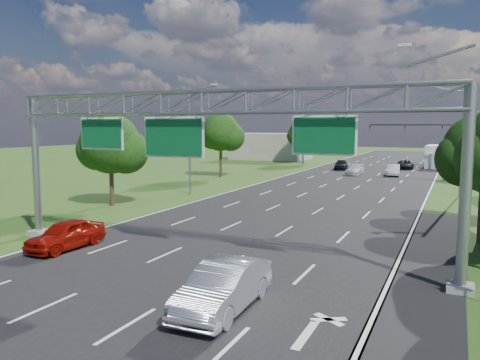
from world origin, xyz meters
The scene contains 20 objects.
ground centered at (0.00, 30.00, 0.00)m, with size 220.00×220.00×0.00m, color #305519.
road centered at (0.00, 30.00, 0.00)m, with size 18.00×180.00×0.02m, color black.
road_flare centered at (10.20, 14.00, 0.00)m, with size 3.00×30.00×0.02m, color black.
sign_gantry centered at (0.33, 12.00, 6.89)m, with size 23.50×1.00×9.56m.
traffic_signal centered at (7.48, 65.00, 5.17)m, with size 12.21×0.24×7.00m.
streetlight_l_near centered at (-11.30, 30.00, 5.58)m, with size 2.97×0.22×10.16m.
streetlight_l_far centered at (-11.30, 65.00, 5.58)m, with size 2.97×0.22×10.16m.
streetlight_r_mid centered at (11.30, 40.00, 5.58)m, with size 2.97×0.22×10.16m.
tree_verge_la centered at (-13.92, 22.04, 4.76)m, with size 5.76×4.80×7.40m.
tree_verge_lb centered at (-15.92, 45.04, 5.41)m, with size 5.76×4.80×8.06m.
tree_verge_lc centered at (-12.92, 70.04, 4.98)m, with size 5.76×4.80×7.62m.
tree_verge_re centered at (14.08, 78.04, 5.20)m, with size 5.76×4.80×7.84m.
building_left centered at (-22.00, 78.00, 2.50)m, with size 14.00×10.00×5.00m, color gray.
red_coupe centered at (-7.18, 10.34, 0.76)m, with size 1.80×4.47×1.52m, color #9A1007.
silver_sedan centered at (3.99, 6.53, 0.84)m, with size 1.79×5.13×1.69m, color #AAAEB6.
car_queue_a centered at (-1.12, 54.97, 0.64)m, with size 1.80×4.43×1.29m, color silver.
car_queue_b centered at (4.13, 66.45, 0.67)m, with size 2.21×4.80×1.33m, color black.
car_queue_c centered at (-4.39, 61.34, 0.76)m, with size 1.79×4.44×1.51m, color black.
car_queue_d centered at (3.70, 55.77, 0.71)m, with size 1.51×4.34×1.43m, color silver.
box_truck centered at (8.00, 72.16, 1.63)m, with size 2.98×9.08×3.39m.
Camera 1 is at (11.15, -7.47, 6.38)m, focal length 35.00 mm.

